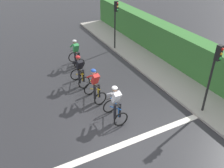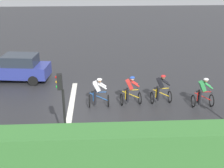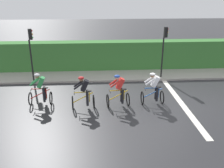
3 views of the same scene
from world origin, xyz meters
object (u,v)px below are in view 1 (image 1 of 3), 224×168
Objects in this scene: traffic_light_near_crossing at (213,70)px; traffic_light_far_junction at (116,18)px; cyclist_mid at (95,86)px; cyclist_second at (80,71)px; cyclist_fourth at (116,105)px; cyclist_lead at (76,54)px.

traffic_light_far_junction is (-0.23, 8.16, 0.00)m from traffic_light_near_crossing.
cyclist_mid is 6.35m from traffic_light_far_junction.
traffic_light_far_junction is at bearing 40.09° from cyclist_second.
cyclist_mid is (0.13, -1.71, 0.00)m from cyclist_second.
cyclist_second is at bearing 95.18° from cyclist_fourth.
cyclist_lead is 2.24m from cyclist_second.
traffic_light_near_crossing is at bearing -50.25° from cyclist_second.
traffic_light_near_crossing and traffic_light_far_junction have the same top height.
cyclist_fourth is at bearing -92.66° from cyclist_lead.
cyclist_second is 0.50× the size of traffic_light_near_crossing.
traffic_light_near_crossing is (3.95, -3.21, 1.43)m from cyclist_mid.
cyclist_lead is 1.00× the size of cyclist_mid.
cyclist_second is (-0.58, -2.16, 0.00)m from cyclist_lead.
cyclist_lead is 3.73m from traffic_light_far_junction.
traffic_light_near_crossing is 1.00× the size of traffic_light_far_junction.
cyclist_lead is at bearing -161.72° from traffic_light_far_junction.
cyclist_fourth is 7.72m from traffic_light_far_junction.
cyclist_lead is at bearing 116.39° from traffic_light_near_crossing.
cyclist_mid is 5.29m from traffic_light_near_crossing.
traffic_light_far_junction is at bearing 18.28° from cyclist_lead.
traffic_light_far_junction is at bearing 91.63° from traffic_light_near_crossing.
cyclist_fourth is at bearing 159.02° from traffic_light_near_crossing.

